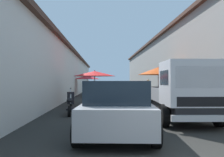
% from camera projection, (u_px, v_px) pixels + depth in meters
% --- Properties ---
extents(ground, '(90.00, 90.00, 0.00)m').
position_uv_depth(ground, '(120.00, 101.00, 16.46)').
color(ground, '#282826').
extents(building_left_whitewash, '(49.80, 7.50, 4.18)m').
position_uv_depth(building_left_whitewash, '(26.00, 73.00, 18.42)').
color(building_left_whitewash, silver).
rests_on(building_left_whitewash, ground).
extents(building_right_concrete, '(49.80, 7.50, 5.67)m').
position_uv_depth(building_right_concrete, '(207.00, 64.00, 19.05)').
color(building_right_concrete, gray).
rests_on(building_right_concrete, ground).
extents(fruit_stall_near_left, '(2.48, 2.48, 2.11)m').
position_uv_depth(fruit_stall_near_left, '(95.00, 79.00, 13.65)').
color(fruit_stall_near_left, '#9E9EA3').
rests_on(fruit_stall_near_left, ground).
extents(fruit_stall_far_left, '(2.50, 2.50, 2.09)m').
position_uv_depth(fruit_stall_far_left, '(88.00, 79.00, 22.62)').
color(fruit_stall_far_left, '#9E9EA3').
rests_on(fruit_stall_far_left, ground).
extents(fruit_stall_mid_lane, '(2.11, 2.11, 2.15)m').
position_uv_depth(fruit_stall_mid_lane, '(161.00, 80.00, 11.23)').
color(fruit_stall_mid_lane, '#9E9EA3').
rests_on(fruit_stall_mid_lane, ground).
extents(fruit_stall_near_right, '(2.50, 2.50, 2.44)m').
position_uv_depth(fruit_stall_near_right, '(158.00, 74.00, 15.31)').
color(fruit_stall_near_right, '#9E9EA3').
rests_on(fruit_stall_near_right, ground).
extents(hatchback_car, '(4.02, 2.15, 1.45)m').
position_uv_depth(hatchback_car, '(117.00, 107.00, 6.35)').
color(hatchback_car, '#ADAFB5').
rests_on(hatchback_car, ground).
extents(delivery_truck, '(4.97, 2.08, 2.08)m').
position_uv_depth(delivery_truck, '(185.00, 93.00, 7.99)').
color(delivery_truck, black).
rests_on(delivery_truck, ground).
extents(vendor_by_crates, '(0.58, 0.41, 1.64)m').
position_uv_depth(vendor_by_crates, '(148.00, 87.00, 20.50)').
color(vendor_by_crates, '#232328').
rests_on(vendor_by_crates, ground).
extents(parked_scooter, '(1.69, 0.40, 1.14)m').
position_uv_depth(parked_scooter, '(70.00, 104.00, 10.00)').
color(parked_scooter, black).
rests_on(parked_scooter, ground).
extents(plastic_stool, '(0.30, 0.30, 0.43)m').
position_uv_depth(plastic_stool, '(159.00, 95.00, 17.93)').
color(plastic_stool, red).
rests_on(plastic_stool, ground).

